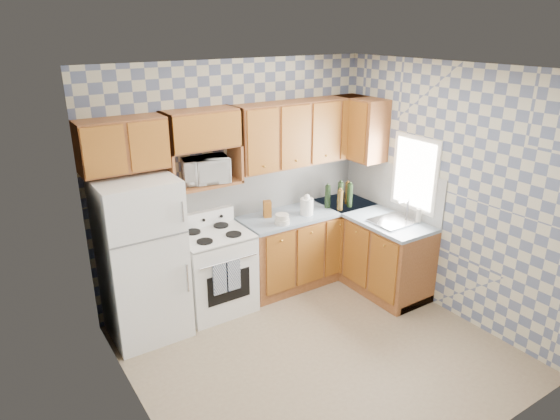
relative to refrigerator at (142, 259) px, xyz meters
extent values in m
plane|color=#7C664E|center=(1.27, -1.25, -0.84)|extent=(3.40, 3.40, 0.00)
cube|color=slate|center=(1.27, 0.35, 0.51)|extent=(3.40, 0.02, 2.70)
cube|color=slate|center=(2.97, -1.25, 0.51)|extent=(0.02, 3.20, 2.70)
cube|color=white|center=(1.68, 0.34, 0.36)|extent=(2.60, 0.02, 0.56)
cube|color=white|center=(2.96, -0.45, 0.36)|extent=(0.02, 1.60, 0.56)
cube|color=white|center=(0.00, 0.00, 0.00)|extent=(0.75, 0.70, 1.68)
cube|color=white|center=(0.80, 0.03, -0.39)|extent=(0.76, 0.65, 0.90)
cube|color=silver|center=(0.80, 0.03, 0.07)|extent=(0.76, 0.65, 0.02)
cube|color=white|center=(0.80, 0.30, 0.16)|extent=(0.76, 0.08, 0.17)
cube|color=navy|center=(0.70, -0.32, -0.28)|extent=(0.16, 0.02, 0.35)
cube|color=navy|center=(0.85, -0.32, -0.28)|extent=(0.16, 0.02, 0.35)
cube|color=brown|center=(2.10, 0.05, -0.40)|extent=(1.75, 0.60, 0.88)
cube|color=brown|center=(2.67, -0.45, -0.40)|extent=(0.60, 1.60, 0.88)
cube|color=gray|center=(2.10, 0.05, 0.06)|extent=(1.77, 0.63, 0.04)
cube|color=gray|center=(2.67, -0.45, 0.06)|extent=(0.63, 1.60, 0.04)
cube|color=brown|center=(2.10, 0.19, 1.01)|extent=(1.75, 0.33, 0.74)
cube|color=brown|center=(-0.02, 0.19, 1.13)|extent=(0.82, 0.33, 0.50)
cube|color=brown|center=(2.81, 0.00, 1.01)|extent=(0.33, 0.70, 0.74)
cube|color=brown|center=(0.80, 0.19, 0.60)|extent=(0.80, 0.33, 0.03)
imported|color=white|center=(0.84, 0.21, 0.75)|extent=(0.55, 0.43, 0.27)
cube|color=#B7B7BC|center=(2.67, -0.80, 0.09)|extent=(0.48, 0.40, 0.03)
cube|color=white|center=(2.96, -0.80, 0.61)|extent=(0.02, 0.66, 0.86)
cylinder|color=black|center=(2.49, -0.07, 0.24)|extent=(0.07, 0.07, 0.32)
cylinder|color=black|center=(2.59, -0.13, 0.23)|extent=(0.07, 0.07, 0.29)
cylinder|color=#4C3613|center=(2.64, -0.03, 0.22)|extent=(0.07, 0.07, 0.27)
cylinder|color=#4C3613|center=(2.42, -0.15, 0.21)|extent=(0.07, 0.07, 0.25)
cylinder|color=black|center=(2.34, -0.01, 0.22)|extent=(0.07, 0.07, 0.28)
cube|color=brown|center=(1.56, 0.13, 0.18)|extent=(0.12, 0.12, 0.20)
cylinder|color=white|center=(1.99, -0.06, 0.18)|extent=(0.15, 0.15, 0.20)
cylinder|color=beige|center=(2.89, -0.97, 0.17)|extent=(0.06, 0.06, 0.17)
camera|label=1|loc=(-1.30, -4.51, 2.21)|focal=32.00mm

